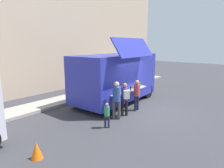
# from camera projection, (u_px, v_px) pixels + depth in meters

# --- Properties ---
(ground_plane) EXTENTS (60.00, 60.00, 0.00)m
(ground_plane) POSITION_uv_depth(u_px,v_px,m) (148.00, 111.00, 10.27)
(ground_plane) COLOR #38383D
(curb_strip) EXTENTS (28.00, 1.60, 0.15)m
(curb_strip) POSITION_uv_depth(u_px,v_px,m) (32.00, 108.00, 10.47)
(curb_strip) COLOR #9E998E
(curb_strip) RESTS_ON ground
(building_behind) EXTENTS (32.00, 2.40, 10.54)m
(building_behind) POSITION_uv_depth(u_px,v_px,m) (9.00, 16.00, 12.62)
(building_behind) COLOR #C6AC8E
(building_behind) RESTS_ON ground
(food_truck_main) EXTENTS (5.66, 3.32, 3.79)m
(food_truck_main) POSITION_uv_depth(u_px,v_px,m) (116.00, 77.00, 11.56)
(food_truck_main) COLOR #2930A2
(food_truck_main) RESTS_ON ground
(traffic_cone_orange) EXTENTS (0.36, 0.36, 0.55)m
(traffic_cone_orange) POSITION_uv_depth(u_px,v_px,m) (37.00, 150.00, 5.93)
(traffic_cone_orange) COLOR orange
(traffic_cone_orange) RESTS_ON ground
(trash_bin) EXTENTS (0.60, 0.60, 1.05)m
(trash_bin) POSITION_uv_depth(u_px,v_px,m) (123.00, 80.00, 16.20)
(trash_bin) COLOR #306034
(trash_bin) RESTS_ON ground
(customer_front_ordering) EXTENTS (0.34, 0.33, 1.64)m
(customer_front_ordering) POSITION_uv_depth(u_px,v_px,m) (137.00, 93.00, 10.17)
(customer_front_ordering) COLOR #1E2239
(customer_front_ordering) RESTS_ON ground
(customer_mid_with_backpack) EXTENTS (0.48, 0.53, 1.65)m
(customer_mid_with_backpack) POSITION_uv_depth(u_px,v_px,m) (125.00, 96.00, 9.35)
(customer_mid_with_backpack) COLOR black
(customer_mid_with_backpack) RESTS_ON ground
(customer_rear_waiting) EXTENTS (0.37, 0.37, 1.80)m
(customer_rear_waiting) POSITION_uv_depth(u_px,v_px,m) (117.00, 97.00, 8.94)
(customer_rear_waiting) COLOR #4A4445
(customer_rear_waiting) RESTS_ON ground
(child_near_queue) EXTENTS (0.22, 0.22, 1.09)m
(child_near_queue) POSITION_uv_depth(u_px,v_px,m) (107.00, 113.00, 8.07)
(child_near_queue) COLOR #1F2236
(child_near_queue) RESTS_ON ground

